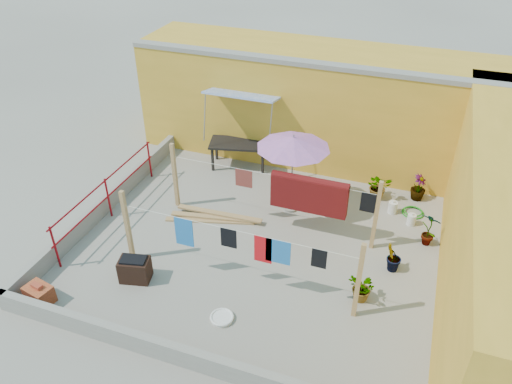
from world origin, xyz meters
TOP-DOWN VIEW (x-y plane):
  - ground at (0.00, 0.00)m, footprint 80.00×80.00m
  - wall_back at (0.50, 4.69)m, footprint 11.00×3.27m
  - parapet_front at (0.00, -3.58)m, footprint 8.30×0.16m
  - parapet_left at (-4.08, 0.00)m, footprint 0.16×7.30m
  - red_railing at (-3.85, -0.20)m, footprint 0.05×4.20m
  - clothesline_rig at (0.77, 0.53)m, footprint 5.09×2.35m
  - patio_umbrella at (0.31, 1.60)m, footprint 2.28×2.28m
  - outdoor_table at (-1.73, 3.20)m, footprint 1.79×1.19m
  - brick_stack at (-3.54, -3.20)m, footprint 0.60×0.49m
  - lumber_pile at (-1.35, 0.54)m, footprint 2.35×0.78m
  - brazier at (-2.06, -1.97)m, footprint 0.71×0.55m
  - white_basin at (0.10, -2.39)m, footprint 0.47×0.47m
  - water_jug_a at (3.28, 2.00)m, footprint 0.21×0.21m
  - water_jug_b at (2.78, 2.35)m, footprint 0.23×0.23m
  - green_hose at (3.29, 2.49)m, footprint 0.56×0.56m
  - plant_back_a at (2.32, 2.90)m, footprint 0.79×0.74m
  - plant_back_b at (3.31, 3.20)m, footprint 0.50×0.50m
  - plant_right_a at (3.70, 1.35)m, footprint 0.56×0.49m
  - plant_right_b at (3.03, 0.15)m, footprint 0.48×0.50m
  - plant_right_c at (2.57, -0.94)m, footprint 0.74×0.75m

SIDE VIEW (x-z plane):
  - ground at x=0.00m, z-range 0.00..0.00m
  - green_hose at x=3.29m, z-range 0.00..0.08m
  - white_basin at x=0.10m, z-range 0.00..0.08m
  - lumber_pile at x=-1.35m, z-range 0.00..0.14m
  - water_jug_a at x=3.28m, z-range -0.02..0.31m
  - water_jug_b at x=2.78m, z-range -0.02..0.34m
  - brick_stack at x=-3.54m, z-range -0.03..0.44m
  - parapet_front at x=0.00m, z-range 0.00..0.44m
  - parapet_left at x=-4.08m, z-range 0.00..0.44m
  - brazier at x=-2.06m, z-range -0.01..0.56m
  - plant_right_c at x=2.57m, z-range 0.00..0.63m
  - plant_back_b at x=3.31m, z-range 0.00..0.70m
  - plant_back_a at x=2.32m, z-range 0.00..0.70m
  - plant_right_b at x=3.03m, z-range 0.00..0.72m
  - plant_right_a at x=3.70m, z-range 0.00..0.89m
  - outdoor_table at x=-1.73m, z-range 0.31..1.08m
  - red_railing at x=-3.85m, z-range 0.17..1.27m
  - clothesline_rig at x=0.77m, z-range 0.17..1.97m
  - wall_back at x=0.50m, z-range 0.00..3.21m
  - patio_umbrella at x=0.31m, z-range 0.85..2.99m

